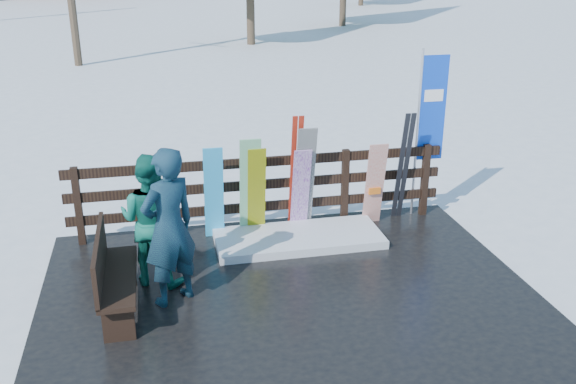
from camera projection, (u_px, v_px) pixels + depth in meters
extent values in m
plane|color=white|center=(293.00, 307.00, 7.72)|extent=(700.00, 700.00, 0.00)
cube|color=black|center=(293.00, 304.00, 7.71)|extent=(6.00, 5.00, 0.08)
cube|color=black|center=(78.00, 206.00, 8.99)|extent=(0.10, 0.10, 1.15)
cube|color=black|center=(172.00, 199.00, 9.24)|extent=(0.10, 0.10, 1.15)
cube|color=black|center=(261.00, 192.00, 9.50)|extent=(0.10, 0.10, 1.15)
cube|color=black|center=(345.00, 186.00, 9.75)|extent=(0.10, 0.10, 1.15)
cube|color=black|center=(425.00, 180.00, 10.01)|extent=(0.10, 0.10, 1.15)
cube|color=black|center=(261.00, 206.00, 9.58)|extent=(5.60, 0.05, 0.14)
cube|color=black|center=(261.00, 185.00, 9.45)|extent=(5.60, 0.05, 0.14)
cube|color=black|center=(260.00, 162.00, 9.33)|extent=(5.60, 0.05, 0.14)
cube|color=white|center=(299.00, 238.00, 9.22)|extent=(2.38, 1.00, 0.12)
cube|color=black|center=(118.00, 277.00, 7.32)|extent=(0.40, 1.50, 0.06)
cube|color=black|center=(119.00, 322.00, 6.86)|extent=(0.34, 0.06, 0.45)
cube|color=black|center=(122.00, 270.00, 7.95)|extent=(0.34, 0.06, 0.45)
cube|color=black|center=(100.00, 258.00, 7.19)|extent=(0.05, 1.50, 0.50)
cube|color=#2EB1F3|center=(214.00, 193.00, 9.11)|extent=(0.28, 0.22, 1.40)
cube|color=silver|center=(250.00, 187.00, 9.19)|extent=(0.30, 0.27, 1.50)
cube|color=#FCFF0B|center=(257.00, 192.00, 9.24)|extent=(0.26, 0.25, 1.36)
cube|color=white|center=(301.00, 190.00, 9.38)|extent=(0.26, 0.33, 1.31)
cube|color=black|center=(305.00, 179.00, 9.33)|extent=(0.28, 0.37, 1.63)
cube|color=white|center=(375.00, 184.00, 9.60)|extent=(0.28, 0.25, 1.31)
cube|color=red|center=(293.00, 173.00, 9.33)|extent=(0.07, 0.34, 1.79)
cube|color=red|center=(299.00, 173.00, 9.35)|extent=(0.07, 0.34, 1.79)
cube|color=black|center=(400.00, 167.00, 9.67)|extent=(0.08, 0.35, 1.74)
cube|color=black|center=(406.00, 167.00, 9.69)|extent=(0.08, 0.35, 1.74)
cylinder|color=silver|center=(417.00, 135.00, 9.76)|extent=(0.04, 0.04, 2.60)
cube|color=blue|center=(432.00, 108.00, 9.66)|extent=(0.42, 0.02, 1.60)
imported|color=#18434E|center=(169.00, 227.00, 7.38)|extent=(0.84, 0.76, 1.92)
imported|color=#106354|center=(151.00, 219.00, 7.88)|extent=(1.02, 0.94, 1.69)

